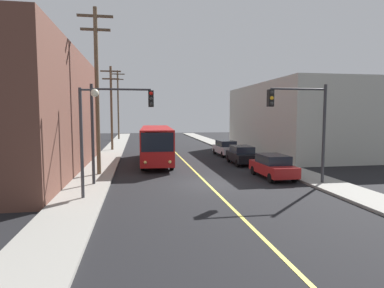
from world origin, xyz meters
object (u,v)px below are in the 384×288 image
object	(u,v)px
utility_pole_mid	(111,104)
traffic_signal_left_corner	(118,115)
city_bus	(156,143)
utility_pole_near	(97,85)
parked_car_red	(273,166)
parked_car_silver	(226,148)
traffic_signal_right_corner	(301,115)
utility_pole_far	(118,102)
street_lamp_left	(86,126)
parked_car_black	(242,155)

from	to	relation	value
utility_pole_mid	traffic_signal_left_corner	bearing A→B (deg)	-84.51
city_bus	utility_pole_near	world-z (taller)	utility_pole_near
city_bus	parked_car_red	xyz separation A→B (m)	(7.42, -8.74, -0.98)
parked_car_silver	utility_pole_mid	world-z (taller)	utility_pole_mid
city_bus	traffic_signal_right_corner	size ratio (longest dim) A/B	2.04
parked_car_red	traffic_signal_left_corner	distance (m)	10.79
utility_pole_far	traffic_signal_left_corner	bearing A→B (deg)	-86.77
utility_pole_mid	traffic_signal_left_corner	distance (m)	20.19
utility_pole_near	utility_pole_far	xyz separation A→B (m)	(-0.55, 34.82, 0.19)
parked_car_red	traffic_signal_left_corner	xyz separation A→B (m)	(-10.20, -0.59, 3.46)
parked_car_red	street_lamp_left	xyz separation A→B (m)	(-11.62, -3.94, 2.90)
parked_car_silver	utility_pole_mid	distance (m)	14.88
parked_car_black	street_lamp_left	xyz separation A→B (m)	(-11.53, -10.39, 2.90)
traffic_signal_left_corner	parked_car_silver	bearing A→B (deg)	51.81
traffic_signal_left_corner	street_lamp_left	xyz separation A→B (m)	(-1.42, -3.35, -0.56)
parked_car_red	traffic_signal_right_corner	world-z (taller)	traffic_signal_right_corner
traffic_signal_right_corner	street_lamp_left	size ratio (longest dim) A/B	1.09
parked_car_red	street_lamp_left	distance (m)	12.61
city_bus	street_lamp_left	bearing A→B (deg)	-108.31
utility_pole_mid	parked_car_red	bearing A→B (deg)	-58.06
street_lamp_left	parked_car_black	bearing A→B (deg)	42.03
utility_pole_far	city_bus	bearing A→B (deg)	-80.30
city_bus	utility_pole_near	xyz separation A→B (m)	(-4.39, -5.94, 4.60)
parked_car_red	traffic_signal_right_corner	size ratio (longest dim) A/B	0.74
traffic_signal_right_corner	utility_pole_mid	bearing A→B (deg)	120.10
parked_car_silver	utility_pole_near	xyz separation A→B (m)	(-11.97, -9.77, 5.57)
traffic_signal_left_corner	traffic_signal_right_corner	world-z (taller)	same
traffic_signal_left_corner	traffic_signal_right_corner	size ratio (longest dim) A/B	1.00
parked_car_red	utility_pole_near	bearing A→B (deg)	166.66
city_bus	street_lamp_left	xyz separation A→B (m)	(-4.20, -12.68, 1.92)
city_bus	utility_pole_mid	distance (m)	12.32
traffic_signal_right_corner	street_lamp_left	distance (m)	12.33
traffic_signal_right_corner	parked_car_black	bearing A→B (deg)	94.52
parked_car_black	street_lamp_left	distance (m)	15.79
utility_pole_near	traffic_signal_right_corner	distance (m)	13.69
city_bus	utility_pole_far	world-z (taller)	utility_pole_far
traffic_signal_left_corner	city_bus	bearing A→B (deg)	73.41
parked_car_red	parked_car_silver	world-z (taller)	same
parked_car_black	traffic_signal_right_corner	distance (m)	9.65
parked_car_silver	traffic_signal_right_corner	bearing A→B (deg)	-88.24
traffic_signal_left_corner	parked_car_black	bearing A→B (deg)	34.85
parked_car_red	utility_pole_near	xyz separation A→B (m)	(-11.81, 2.80, 5.57)
utility_pole_far	street_lamp_left	distance (m)	41.67
parked_car_silver	utility_pole_near	world-z (taller)	utility_pole_near
parked_car_red	parked_car_black	size ratio (longest dim) A/B	1.00
utility_pole_near	traffic_signal_right_corner	world-z (taller)	utility_pole_near
utility_pole_far	traffic_signal_left_corner	world-z (taller)	utility_pole_far
parked_car_black	traffic_signal_right_corner	size ratio (longest dim) A/B	0.74
utility_pole_mid	street_lamp_left	distance (m)	23.49
city_bus	parked_car_red	world-z (taller)	city_bus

